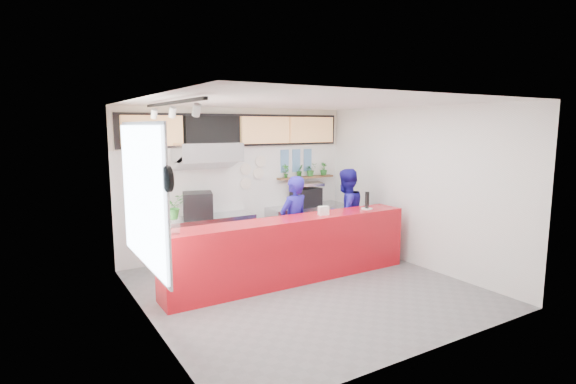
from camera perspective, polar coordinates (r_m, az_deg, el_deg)
name	(u,v)px	position (r m, az deg, el deg)	size (l,w,h in m)	color
floor	(305,288)	(7.55, 2.17, -12.08)	(5.00, 5.00, 0.00)	slate
ceiling	(306,102)	(7.08, 2.30, 11.31)	(5.00, 5.00, 0.00)	silver
wall_back	(239,181)	(9.33, -6.30, 1.34)	(5.00, 5.00, 0.00)	white
wall_left	(146,214)	(6.16, -17.55, -2.67)	(5.00, 5.00, 0.00)	white
wall_right	(416,187)	(8.78, 15.95, 0.63)	(5.00, 5.00, 0.00)	white
service_counter	(292,250)	(7.70, 0.53, -7.35)	(4.50, 0.60, 1.10)	red
cream_band	(238,128)	(9.25, -6.38, 8.12)	(5.00, 0.02, 0.80)	beige
prep_bench	(209,239)	(8.94, -10.04, -5.90)	(1.80, 0.60, 0.90)	#B2B5BA
panini_oven	(198,205)	(8.72, -11.40, -1.63)	(0.54, 0.54, 0.49)	black
extraction_hood	(207,152)	(8.63, -10.20, 5.02)	(1.20, 0.70, 0.35)	#B2B5BA
hood_lip	(208,163)	(8.65, -10.17, 3.70)	(1.20, 0.70, 0.08)	#B2B5BA
right_bench	(307,225)	(9.98, 2.39, -4.27)	(1.80, 0.60, 0.90)	#B2B5BA
espresso_machine	(306,197)	(9.84, 2.30, -0.64)	(0.60, 0.43, 0.38)	black
espresso_tray	(306,184)	(9.80, 2.31, 1.04)	(0.70, 0.49, 0.06)	#B3B5BB
herb_shelf	(306,177)	(10.02, 2.26, 1.88)	(1.40, 0.18, 0.04)	brown
menu_board_far_left	(152,131)	(8.54, -16.84, 7.45)	(1.10, 0.10, 0.55)	tan
menu_board_mid_left	(213,130)	(8.91, -9.54, 7.72)	(1.10, 0.10, 0.55)	black
menu_board_mid_right	(265,130)	(9.40, -2.91, 7.86)	(1.10, 0.10, 0.55)	tan
menu_board_far_right	(311,130)	(10.01, 2.99, 7.89)	(1.10, 0.10, 0.55)	tan
soffit	(239,130)	(9.22, -6.30, 7.81)	(4.80, 0.04, 0.65)	black
window_pane	(142,196)	(6.42, -18.01, -0.44)	(0.04, 2.20, 1.90)	silver
window_frame	(144,195)	(6.43, -17.84, -0.43)	(0.03, 2.30, 2.00)	#B2B5BA
wall_clock_rim	(168,179)	(5.23, -15.00, 1.61)	(0.30, 0.30, 0.05)	black
wall_clock_face	(171,179)	(5.24, -14.69, 1.63)	(0.26, 0.26, 0.02)	white
track_rail	(172,103)	(6.17, -14.48, 10.92)	(0.05, 2.40, 0.04)	black
dec_plate_a	(246,169)	(9.34, -5.41, 2.91)	(0.24, 0.24, 0.03)	silver
dec_plate_b	(258,173)	(9.48, -3.77, 2.40)	(0.24, 0.24, 0.03)	silver
dec_plate_c	(246,184)	(9.37, -5.38, 1.08)	(0.24, 0.24, 0.03)	silver
dec_plate_d	(260,161)	(9.48, -3.52, 3.92)	(0.24, 0.24, 0.03)	silver
photo_frame_a	(285,155)	(9.78, -0.43, 4.66)	(0.20, 0.02, 0.25)	#598CBF
photo_frame_b	(296,155)	(9.93, 1.06, 4.72)	(0.20, 0.02, 0.25)	#598CBF
photo_frame_c	(308,155)	(10.10, 2.50, 4.78)	(0.20, 0.02, 0.25)	#598CBF
photo_frame_d	(285,167)	(9.79, -0.43, 3.20)	(0.20, 0.02, 0.25)	#598CBF
photo_frame_e	(296,166)	(9.95, 1.06, 3.29)	(0.20, 0.02, 0.25)	#598CBF
photo_frame_f	(308,166)	(10.12, 2.49, 3.36)	(0.20, 0.02, 0.25)	#598CBF
staff_center	(294,224)	(8.18, 0.75, -4.06)	(0.64, 0.42, 1.75)	#1C148D
staff_right	(346,213)	(9.07, 7.32, -2.72)	(0.88, 0.68, 1.80)	#1C148D
herb_a	(286,171)	(9.72, -0.29, 2.69)	(0.16, 0.11, 0.30)	#246623
herb_b	(300,171)	(9.92, 1.51, 2.73)	(0.15, 0.12, 0.28)	#246623
herb_c	(311,170)	(10.08, 2.90, 2.85)	(0.26, 0.23, 0.29)	#246623
herb_d	(324,169)	(10.28, 4.55, 2.94)	(0.16, 0.14, 0.29)	#246623
glass_vase	(173,226)	(6.66, -14.36, -4.22)	(0.19, 0.19, 0.23)	silver
basil_vase	(173,207)	(6.60, -14.45, -1.83)	(0.32, 0.28, 0.36)	#246623
napkin_holder	(323,211)	(7.85, 4.53, -2.37)	(0.17, 0.11, 0.15)	white
white_plate	(367,209)	(8.51, 9.98, -2.09)	(0.21, 0.21, 0.02)	white
pepper_mill	(367,200)	(8.48, 10.01, -1.02)	(0.08, 0.08, 0.31)	black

